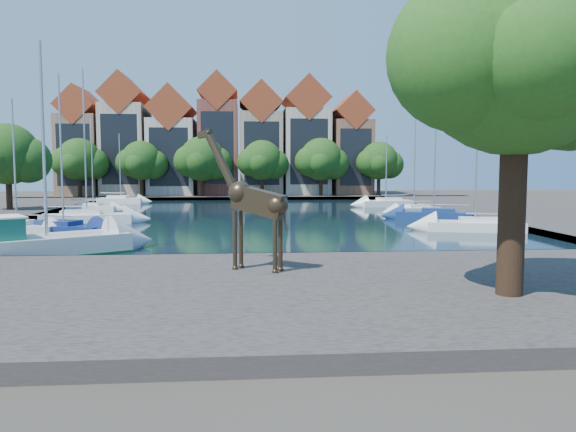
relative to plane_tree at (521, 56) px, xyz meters
name	(u,v)px	position (x,y,z in m)	size (l,w,h in m)	color
ground	(257,264)	(-7.62, 9.01, -7.67)	(160.00, 160.00, 0.00)	#38332B
water_basin	(250,217)	(-7.62, 33.01, -7.63)	(38.00, 50.00, 0.08)	black
near_quay	(262,292)	(-7.62, 2.01, -7.42)	(50.00, 14.00, 0.50)	#4A4440
far_quay	(247,196)	(-7.62, 65.01, -7.42)	(60.00, 16.00, 0.50)	#4A4440
right_quay	(523,212)	(17.38, 33.01, -7.42)	(14.00, 52.00, 0.50)	#4A4440
plane_tree	(521,56)	(0.00, 0.00, 0.00)	(8.32, 6.40, 10.62)	#332114
townhouse_west_end	(83,146)	(-30.62, 64.99, -0.31)	(5.44, 9.18, 14.93)	#8C684C
townhouse_west_mid	(126,140)	(-24.62, 64.99, 0.56)	(5.94, 9.18, 16.79)	#C1AE94
townhouse_west_inner	(173,146)	(-18.12, 64.99, -0.32)	(6.43, 9.18, 15.15)	beige
townhouse_center	(219,139)	(-11.62, 64.99, 0.69)	(5.44, 9.18, 16.93)	brown
townhouse_east_inner	(261,144)	(-5.62, 64.99, 0.06)	(5.94, 9.18, 15.79)	tan
townhouse_east_mid	(306,141)	(0.88, 64.99, 0.43)	(6.43, 9.18, 16.65)	beige
townhouse_east_end	(350,148)	(7.38, 64.99, -0.56)	(5.44, 9.18, 14.43)	brown
far_tree_far_west	(80,161)	(-29.51, 59.50, -2.49)	(7.28, 5.60, 7.68)	#332114
far_tree_west	(142,162)	(-21.52, 59.50, -2.60)	(6.76, 5.20, 7.36)	#332114
far_tree_mid_west	(203,160)	(-13.51, 59.50, -2.38)	(7.80, 6.00, 8.00)	#332114
far_tree_mid_east	(263,162)	(-5.52, 59.50, -2.54)	(7.02, 5.40, 7.52)	#332114
far_tree_east	(322,161)	(2.49, 59.50, -2.43)	(7.54, 5.80, 7.84)	#332114
far_tree_far_east	(380,162)	(10.48, 59.50, -2.60)	(6.76, 5.20, 7.36)	#332114
side_tree_left_far	(9,156)	(-29.51, 37.00, -2.29)	(7.28, 5.60, 7.88)	#332114
giraffe_statue	(252,201)	(-7.91, 4.85, -4.54)	(3.45, 2.15, 5.35)	#322719
motorsailer	(14,242)	(-19.01, 10.83, -6.81)	(9.83, 7.75, 10.26)	silver
sailboat_left_a	(17,227)	(-22.62, 20.53, -7.09)	(5.87, 3.17, 8.59)	silver
sailboat_left_b	(64,227)	(-19.62, 20.18, -7.08)	(6.36, 4.30, 10.12)	navy
sailboat_left_c	(87,216)	(-20.15, 27.55, -7.02)	(6.91, 3.32, 11.68)	white
sailboat_left_d	(93,207)	(-22.62, 38.96, -7.10)	(5.09, 2.63, 8.87)	white
sailboat_left_e	(121,199)	(-22.62, 51.22, -7.06)	(5.37, 2.38, 8.24)	white
sailboat_right_a	(475,224)	(7.38, 20.22, -7.09)	(6.64, 3.73, 10.49)	white
sailboat_right_b	(434,213)	(7.38, 28.40, -7.06)	(6.34, 4.15, 11.35)	navy
sailboat_right_c	(414,209)	(7.38, 33.79, -7.07)	(5.03, 3.00, 9.84)	white
sailboat_right_d	(386,202)	(7.38, 43.88, -7.08)	(6.04, 3.01, 7.76)	white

